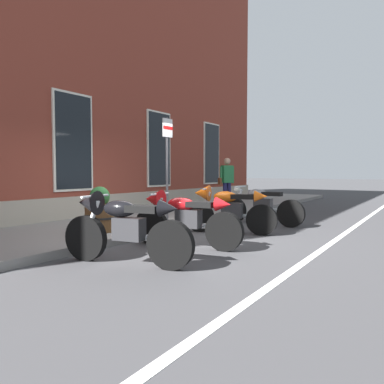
{
  "coord_description": "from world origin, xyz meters",
  "views": [
    {
      "loc": [
        -6.19,
        -4.73,
        1.32
      ],
      "look_at": [
        1.16,
        0.1,
        0.85
      ],
      "focal_mm": 34.19,
      "sensor_mm": 36.0,
      "label": 1
    }
  ],
  "objects_px": {
    "motorcycle_red_sport": "(182,216)",
    "motorcycle_orange_sport": "(227,207)",
    "parking_sign": "(167,155)",
    "motorcycle_grey_naked": "(260,206)",
    "barrel_planter": "(100,213)",
    "pedestrian_striped_shirt": "(227,180)",
    "motorcycle_black_sport": "(122,225)"
  },
  "relations": [
    {
      "from": "motorcycle_grey_naked",
      "to": "parking_sign",
      "type": "height_order",
      "value": "parking_sign"
    },
    {
      "from": "motorcycle_red_sport",
      "to": "parking_sign",
      "type": "height_order",
      "value": "parking_sign"
    },
    {
      "from": "motorcycle_grey_naked",
      "to": "motorcycle_orange_sport",
      "type": "bearing_deg",
      "value": 175.61
    },
    {
      "from": "motorcycle_red_sport",
      "to": "barrel_planter",
      "type": "distance_m",
      "value": 1.86
    },
    {
      "from": "motorcycle_black_sport",
      "to": "parking_sign",
      "type": "relative_size",
      "value": 0.82
    },
    {
      "from": "parking_sign",
      "to": "motorcycle_black_sport",
      "type": "bearing_deg",
      "value": -153.05
    },
    {
      "from": "motorcycle_red_sport",
      "to": "parking_sign",
      "type": "xyz_separation_m",
      "value": [
        1.8,
        1.69,
        1.2
      ]
    },
    {
      "from": "parking_sign",
      "to": "pedestrian_striped_shirt",
      "type": "bearing_deg",
      "value": 6.58
    },
    {
      "from": "parking_sign",
      "to": "motorcycle_grey_naked",
      "type": "bearing_deg",
      "value": -50.24
    },
    {
      "from": "motorcycle_black_sport",
      "to": "pedestrian_striped_shirt",
      "type": "height_order",
      "value": "pedestrian_striped_shirt"
    },
    {
      "from": "parking_sign",
      "to": "barrel_planter",
      "type": "bearing_deg",
      "value": 175.7
    },
    {
      "from": "motorcycle_orange_sport",
      "to": "motorcycle_grey_naked",
      "type": "relative_size",
      "value": 0.91
    },
    {
      "from": "motorcycle_black_sport",
      "to": "motorcycle_red_sport",
      "type": "xyz_separation_m",
      "value": [
        1.5,
        -0.01,
        -0.02
      ]
    },
    {
      "from": "motorcycle_grey_naked",
      "to": "pedestrian_striped_shirt",
      "type": "xyz_separation_m",
      "value": [
        2.45,
        2.25,
        0.59
      ]
    },
    {
      "from": "motorcycle_orange_sport",
      "to": "motorcycle_black_sport",
      "type": "bearing_deg",
      "value": -179.89
    },
    {
      "from": "motorcycle_orange_sport",
      "to": "pedestrian_striped_shirt",
      "type": "height_order",
      "value": "pedestrian_striped_shirt"
    },
    {
      "from": "pedestrian_striped_shirt",
      "to": "barrel_planter",
      "type": "xyz_separation_m",
      "value": [
        -5.97,
        -0.3,
        -0.56
      ]
    },
    {
      "from": "motorcycle_black_sport",
      "to": "motorcycle_red_sport",
      "type": "bearing_deg",
      "value": -0.5
    },
    {
      "from": "barrel_planter",
      "to": "motorcycle_orange_sport",
      "type": "bearing_deg",
      "value": -43.25
    },
    {
      "from": "motorcycle_black_sport",
      "to": "motorcycle_grey_naked",
      "type": "height_order",
      "value": "motorcycle_black_sport"
    },
    {
      "from": "motorcycle_orange_sport",
      "to": "pedestrian_striped_shirt",
      "type": "bearing_deg",
      "value": 27.8
    },
    {
      "from": "barrel_planter",
      "to": "motorcycle_black_sport",
      "type": "bearing_deg",
      "value": -124.76
    },
    {
      "from": "motorcycle_black_sport",
      "to": "motorcycle_orange_sport",
      "type": "distance_m",
      "value": 3.21
    },
    {
      "from": "motorcycle_red_sport",
      "to": "motorcycle_orange_sport",
      "type": "height_order",
      "value": "motorcycle_orange_sport"
    },
    {
      "from": "parking_sign",
      "to": "motorcycle_orange_sport",
      "type": "bearing_deg",
      "value": -93.05
    },
    {
      "from": "motorcycle_black_sport",
      "to": "pedestrian_striped_shirt",
      "type": "bearing_deg",
      "value": 16.41
    },
    {
      "from": "motorcycle_orange_sport",
      "to": "barrel_planter",
      "type": "bearing_deg",
      "value": 136.75
    },
    {
      "from": "motorcycle_orange_sport",
      "to": "parking_sign",
      "type": "bearing_deg",
      "value": 86.95
    },
    {
      "from": "pedestrian_striped_shirt",
      "to": "parking_sign",
      "type": "height_order",
      "value": "parking_sign"
    },
    {
      "from": "motorcycle_grey_naked",
      "to": "pedestrian_striped_shirt",
      "type": "relative_size",
      "value": 1.3
    },
    {
      "from": "barrel_planter",
      "to": "motorcycle_red_sport",
      "type": "bearing_deg",
      "value": -82.87
    },
    {
      "from": "motorcycle_orange_sport",
      "to": "parking_sign",
      "type": "distance_m",
      "value": 2.05
    }
  ]
}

